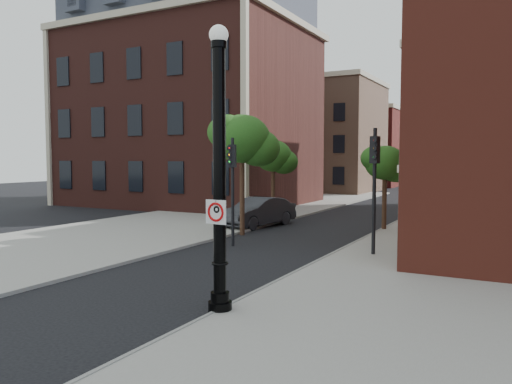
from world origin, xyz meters
The scene contains 16 objects.
ground centered at (0.00, 0.00, 0.00)m, with size 120.00×120.00×0.00m, color black.
sidewalk_right centered at (6.00, 10.00, 0.06)m, with size 8.00×60.00×0.12m, color gray.
sidewalk_left centered at (-9.00, 18.00, 0.06)m, with size 10.00×50.00×0.12m, color gray.
curb_edge centered at (2.05, 10.00, 0.07)m, with size 0.10×60.00×0.14m, color gray.
victorian_building centered at (-16.00, 23.97, 8.74)m, with size 18.60×14.60×17.95m.
bg_building_tan_a centered at (-12.00, 44.00, 6.00)m, with size 12.00×12.00×12.00m, color #8D644D.
bg_building_red centered at (-12.00, 58.00, 5.00)m, with size 12.00×12.00×10.00m, color maroon.
lamppost centered at (2.07, -0.20, 3.24)m, with size 0.59×0.59×7.02m.
no_parking_sign centered at (2.08, -0.38, 2.56)m, with size 0.59×0.08×0.59m.
parked_car centered at (-4.47, 14.06, 0.82)m, with size 1.73×4.96×1.64m, color #2C2C31.
traffic_signal_left centered at (-2.56, 8.09, 3.18)m, with size 0.37×0.42×4.71m.
traffic_signal_right centered at (3.52, 8.57, 3.36)m, with size 0.36×0.43×4.99m.
utility_pole centered at (4.80, 7.13, 2.54)m, with size 0.10×0.10×5.09m, color #999999.
street_tree_a centered at (-3.66, 10.97, 4.71)m, with size 3.31×2.99×5.97m.
street_tree_b centered at (-5.17, 17.44, 3.90)m, with size 2.75×2.48×4.95m.
street_tree_c centered at (2.20, 15.67, 3.52)m, with size 2.48×2.25×4.48m.
Camera 1 is at (8.59, -10.42, 3.88)m, focal length 35.00 mm.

